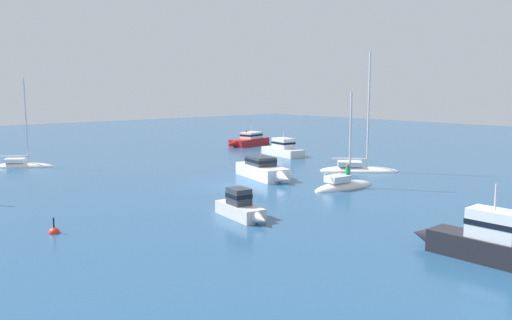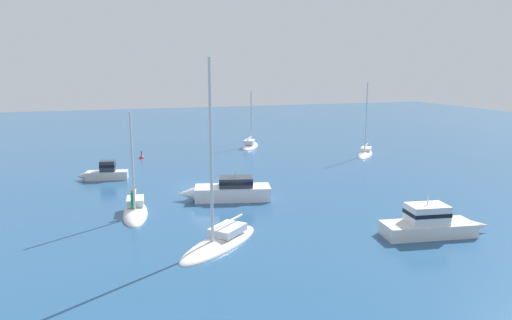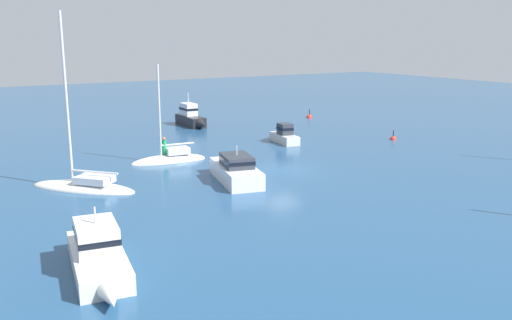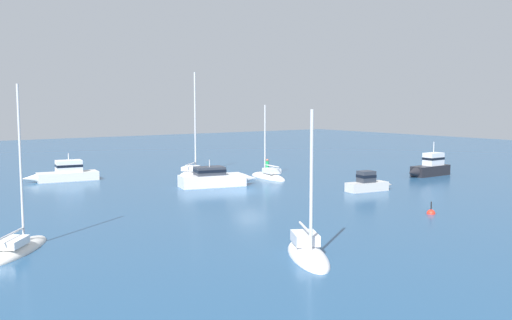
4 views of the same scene
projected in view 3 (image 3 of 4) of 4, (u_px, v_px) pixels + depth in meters
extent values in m
plane|color=navy|center=(282.00, 169.00, 38.11)|extent=(160.00, 160.00, 0.00)
ellipsoid|color=silver|center=(169.00, 162.00, 40.48)|extent=(2.20, 5.86, 1.09)
cube|color=silver|center=(177.00, 151.00, 40.59)|extent=(1.32, 1.82, 0.48)
cylinder|color=silver|center=(159.00, 111.00, 39.38)|extent=(0.15, 0.15, 6.67)
cylinder|color=silver|center=(178.00, 144.00, 40.50)|extent=(0.37, 2.58, 0.12)
cylinder|color=#19994C|center=(164.00, 147.00, 40.21)|extent=(0.32, 0.32, 1.09)
sphere|color=#CF6A4E|center=(164.00, 139.00, 40.06)|extent=(0.24, 0.24, 0.24)
cube|color=black|center=(190.00, 121.00, 56.69)|extent=(4.62, 1.54, 1.04)
cone|color=black|center=(202.00, 124.00, 54.33)|extent=(1.16, 1.05, 1.04)
cube|color=silver|center=(188.00, 109.00, 56.79)|extent=(2.07, 1.22, 1.28)
cube|color=black|center=(188.00, 109.00, 56.78)|extent=(2.11, 1.26, 0.24)
cylinder|color=silver|center=(188.00, 98.00, 56.52)|extent=(0.08, 0.08, 1.13)
cube|color=white|center=(236.00, 173.00, 34.94)|extent=(6.11, 3.39, 1.05)
cone|color=white|center=(222.00, 161.00, 38.25)|extent=(1.64, 1.35, 1.05)
cube|color=#2D333D|center=(237.00, 161.00, 34.53)|extent=(2.87, 2.23, 0.73)
cube|color=black|center=(237.00, 160.00, 34.52)|extent=(2.91, 2.28, 0.24)
cylinder|color=silver|center=(237.00, 150.00, 34.38)|extent=(0.08, 0.08, 0.61)
cube|color=silver|center=(98.00, 261.00, 21.56)|extent=(5.78, 2.72, 0.83)
cone|color=silver|center=(111.00, 298.00, 18.48)|extent=(1.49, 1.01, 0.83)
cube|color=silver|center=(96.00, 236.00, 21.46)|extent=(2.53, 1.88, 1.13)
cube|color=black|center=(96.00, 235.00, 21.44)|extent=(2.58, 1.92, 0.24)
cylinder|color=silver|center=(95.00, 215.00, 21.26)|extent=(0.08, 0.08, 0.66)
cube|color=silver|center=(284.00, 138.00, 47.65)|extent=(3.82, 1.83, 0.76)
cone|color=silver|center=(274.00, 134.00, 49.67)|extent=(1.02, 0.89, 0.76)
cube|color=#2D333D|center=(285.00, 129.00, 47.37)|extent=(1.46, 1.22, 0.96)
cube|color=black|center=(285.00, 128.00, 47.36)|extent=(1.50, 1.27, 0.24)
ellipsoid|color=silver|center=(83.00, 189.00, 33.24)|extent=(6.60, 6.30, 0.91)
cube|color=silver|center=(95.00, 179.00, 32.86)|extent=(2.54, 2.50, 0.43)
cylinder|color=silver|center=(66.00, 99.00, 32.21)|extent=(0.17, 0.17, 10.16)
cylinder|color=silver|center=(95.00, 172.00, 32.75)|extent=(2.43, 2.24, 0.13)
sphere|color=red|center=(309.00, 117.00, 62.59)|extent=(0.69, 0.69, 0.69)
cylinder|color=black|center=(309.00, 112.00, 62.44)|extent=(0.08, 0.08, 0.62)
sphere|color=red|center=(393.00, 139.00, 49.26)|extent=(0.59, 0.59, 0.59)
cylinder|color=black|center=(393.00, 133.00, 49.14)|extent=(0.08, 0.08, 0.54)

